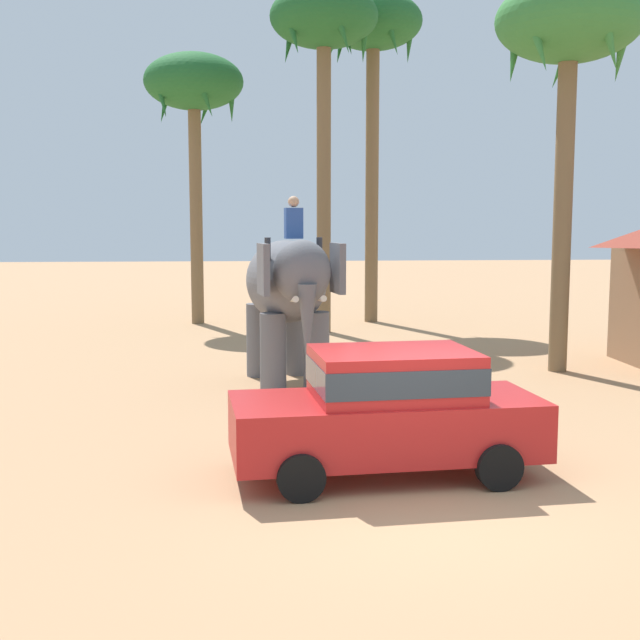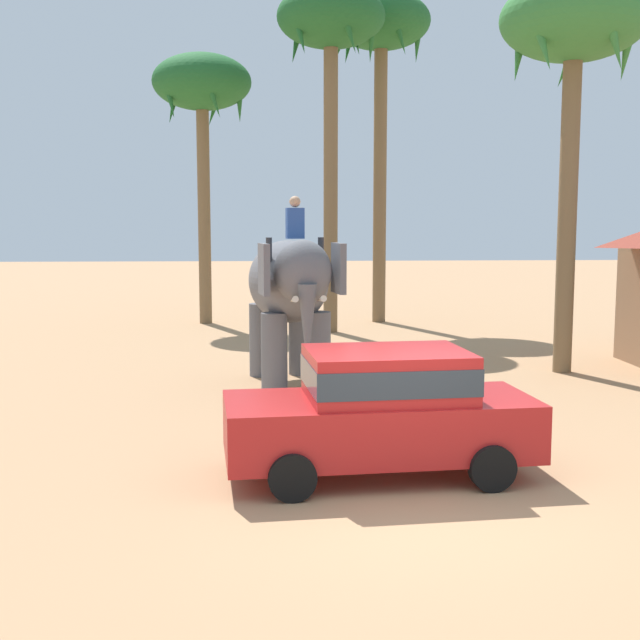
# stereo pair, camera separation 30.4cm
# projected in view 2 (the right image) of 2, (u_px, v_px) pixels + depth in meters

# --- Properties ---
(ground_plane) EXTENTS (120.00, 120.00, 0.00)m
(ground_plane) POSITION_uv_depth(u_px,v_px,m) (413.00, 506.00, 9.81)
(ground_plane) COLOR tan
(car_sedan_foreground) EXTENTS (4.23, 2.15, 1.70)m
(car_sedan_foreground) POSITION_uv_depth(u_px,v_px,m) (382.00, 408.00, 10.87)
(car_sedan_foreground) COLOR red
(car_sedan_foreground) RESTS_ON ground
(elephant_with_mahout) EXTENTS (2.08, 3.98, 3.88)m
(elephant_with_mahout) POSITION_uv_depth(u_px,v_px,m) (290.00, 290.00, 16.76)
(elephant_with_mahout) COLOR slate
(elephant_with_mahout) RESTS_ON ground
(palm_tree_behind_elephant) EXTENTS (3.20, 3.20, 10.27)m
(palm_tree_behind_elephant) POSITION_uv_depth(u_px,v_px,m) (331.00, 31.00, 24.04)
(palm_tree_behind_elephant) COLOR brown
(palm_tree_behind_elephant) RESTS_ON ground
(palm_tree_near_hut) EXTENTS (3.20, 3.20, 8.75)m
(palm_tree_near_hut) POSITION_uv_depth(u_px,v_px,m) (202.00, 91.00, 26.37)
(palm_tree_near_hut) COLOR brown
(palm_tree_near_hut) RESTS_ON ground
(palm_tree_left_of_road) EXTENTS (3.20, 3.20, 8.62)m
(palm_tree_left_of_road) POSITION_uv_depth(u_px,v_px,m) (574.00, 32.00, 17.60)
(palm_tree_left_of_road) COLOR brown
(palm_tree_left_of_road) RESTS_ON ground
(palm_tree_far_back) EXTENTS (3.20, 3.20, 10.74)m
(palm_tree_far_back) POSITION_uv_depth(u_px,v_px,m) (381.00, 36.00, 26.54)
(palm_tree_far_back) COLOR brown
(palm_tree_far_back) RESTS_ON ground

